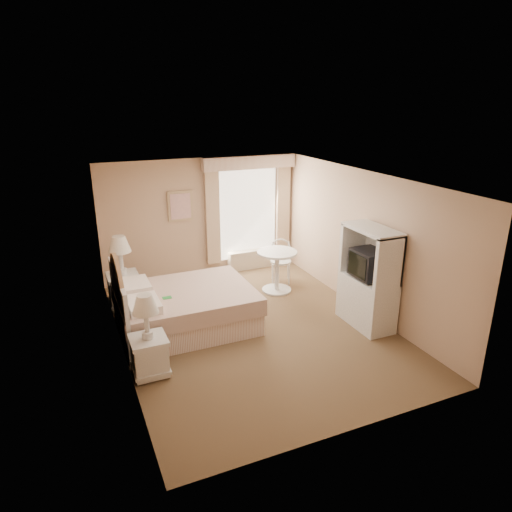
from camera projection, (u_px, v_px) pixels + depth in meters
name	position (u px, v px, depth m)	size (l,w,h in m)	color
room	(253.00, 258.00, 7.24)	(4.21, 5.51, 2.51)	brown
window	(249.00, 210.00, 9.91)	(2.05, 0.22, 2.51)	white
framed_art	(180.00, 206.00, 9.32)	(0.52, 0.04, 0.62)	tan
bed	(179.00, 308.00, 7.54)	(2.20, 1.73, 1.53)	tan
nightstand_near	(149.00, 346.00, 6.23)	(0.49, 0.49, 1.19)	white
nightstand_far	(123.00, 281.00, 8.25)	(0.55, 0.55, 1.34)	white
round_table	(277.00, 265.00, 8.94)	(0.78, 0.78, 0.83)	silver
cafe_chair	(281.00, 257.00, 9.46)	(0.56, 0.56, 0.89)	silver
armoire	(368.00, 285.00, 7.56)	(0.51, 1.02, 1.70)	white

